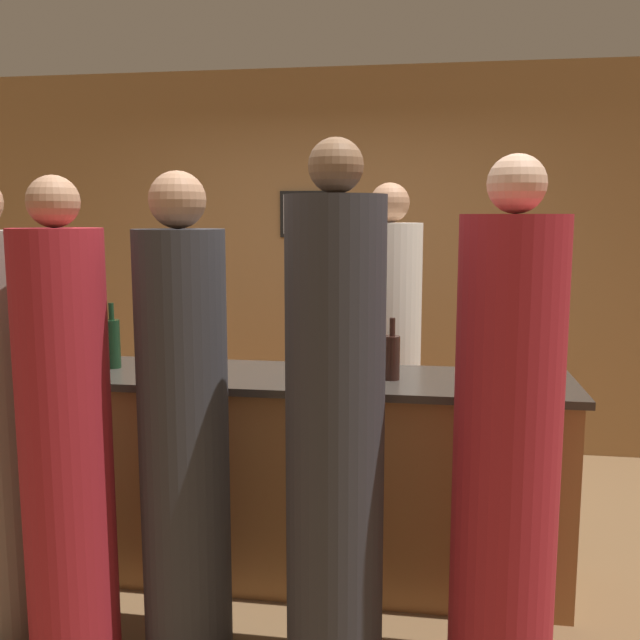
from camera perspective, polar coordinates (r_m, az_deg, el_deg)
ground_plane at (r=3.73m, az=-3.30°, el=-19.42°), size 14.00×14.00×0.00m
back_wall at (r=5.35m, az=1.21°, el=4.72°), size 8.00×0.08×2.80m
bar_counter at (r=3.53m, az=-3.37°, el=-12.23°), size 2.75×0.62×0.99m
bartender at (r=4.12m, az=5.42°, el=-3.54°), size 0.38×0.38×1.92m
guest_0 at (r=2.70m, az=14.70°, el=-9.91°), size 0.38×0.38×1.95m
guest_2 at (r=2.87m, az=-10.83°, el=-9.02°), size 0.35×0.35×1.90m
guest_3 at (r=2.92m, az=-19.65°, el=-9.28°), size 0.34×0.34×1.88m
guest_4 at (r=2.64m, az=1.21°, el=-9.28°), size 0.36×0.36×2.01m
wine_bottle_0 at (r=3.65m, az=-16.26°, el=-1.75°), size 0.08×0.08×0.32m
wine_bottle_1 at (r=3.27m, az=5.78°, el=-2.90°), size 0.07×0.07×0.29m
wine_glass_0 at (r=3.34m, az=-0.16°, el=-2.17°), size 0.07×0.07×0.17m
wine_glass_1 at (r=3.62m, az=-17.99°, el=-2.07°), size 0.07×0.07×0.16m
wine_glass_2 at (r=3.30m, az=13.14°, el=-2.70°), size 0.06×0.06×0.17m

